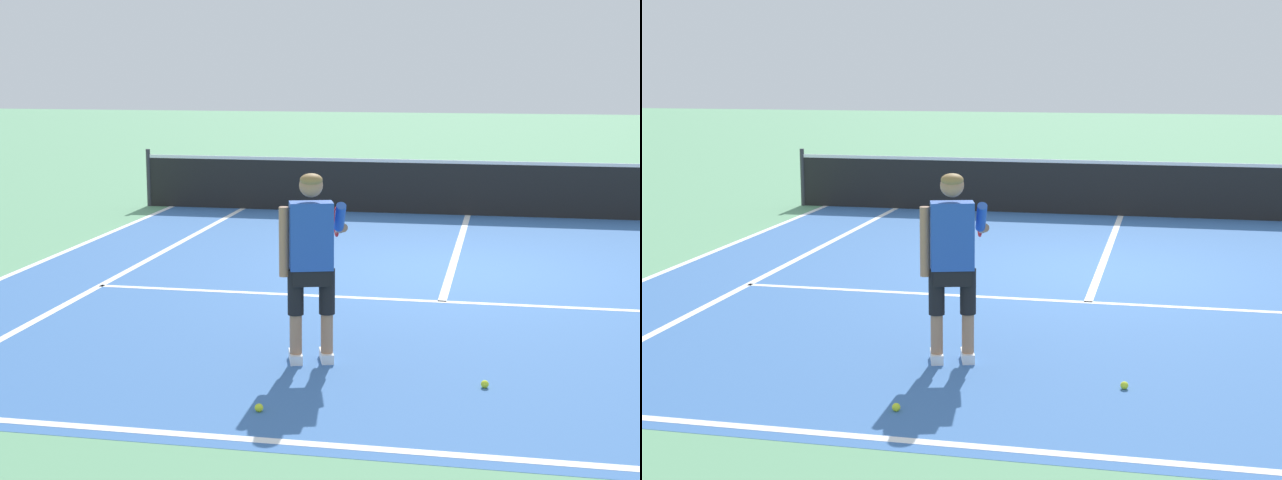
% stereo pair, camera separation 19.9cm
% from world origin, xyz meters
% --- Properties ---
extents(ground_plane, '(80.00, 80.00, 0.00)m').
position_xyz_m(ground_plane, '(0.00, 0.00, 0.00)').
color(ground_plane, '#609E70').
extents(court_inner_surface, '(10.98, 11.14, 0.00)m').
position_xyz_m(court_inner_surface, '(0.00, -0.58, 0.00)').
color(court_inner_surface, '#3866A8').
rests_on(court_inner_surface, ground).
extents(line_baseline, '(10.98, 0.10, 0.01)m').
position_xyz_m(line_baseline, '(0.00, -5.95, 0.00)').
color(line_baseline, white).
rests_on(line_baseline, ground).
extents(line_service, '(8.23, 0.10, 0.01)m').
position_xyz_m(line_service, '(0.00, -1.61, 0.00)').
color(line_service, white).
rests_on(line_service, ground).
extents(line_centre_service, '(0.10, 6.40, 0.01)m').
position_xyz_m(line_centre_service, '(0.00, 1.59, 0.00)').
color(line_centre_service, white).
rests_on(line_centre_service, ground).
extents(line_singles_left, '(0.10, 10.74, 0.01)m').
position_xyz_m(line_singles_left, '(-4.12, -0.58, 0.00)').
color(line_singles_left, white).
rests_on(line_singles_left, ground).
extents(line_doubles_left, '(0.10, 10.74, 0.01)m').
position_xyz_m(line_doubles_left, '(-5.49, -0.58, 0.00)').
color(line_doubles_left, white).
rests_on(line_doubles_left, ground).
extents(tennis_net, '(11.96, 0.08, 1.07)m').
position_xyz_m(tennis_net, '(0.00, 4.79, 0.50)').
color(tennis_net, '#333338').
rests_on(tennis_net, ground).
extents(tennis_player, '(0.58, 1.22, 1.71)m').
position_xyz_m(tennis_player, '(-1.00, -4.05, 0.99)').
color(tennis_player, white).
rests_on(tennis_player, ground).
extents(tennis_ball_near_feet, '(0.07, 0.07, 0.07)m').
position_xyz_m(tennis_ball_near_feet, '(-1.14, -5.39, 0.03)').
color(tennis_ball_near_feet, '#CCE02D').
rests_on(tennis_ball_near_feet, ground).
extents(tennis_ball_by_baseline, '(0.07, 0.07, 0.07)m').
position_xyz_m(tennis_ball_by_baseline, '(0.56, -4.48, 0.03)').
color(tennis_ball_by_baseline, '#CCE02D').
rests_on(tennis_ball_by_baseline, ground).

